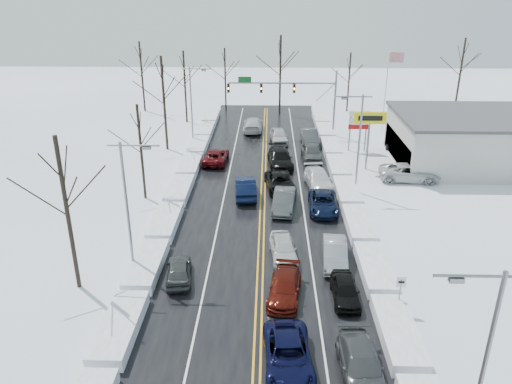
{
  "coord_description": "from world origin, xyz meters",
  "views": [
    {
      "loc": [
        0.49,
        -32.55,
        18.02
      ],
      "look_at": [
        -0.49,
        3.78,
        2.5
      ],
      "focal_mm": 35.0,
      "sensor_mm": 36.0,
      "label": 1
    }
  ],
  "objects_px": {
    "traffic_signal_mast": "(294,92)",
    "tires_plus_sign": "(370,122)",
    "flagpole": "(388,85)",
    "dealership_building": "(494,140)",
    "oncoming_car_0": "(245,196)"
  },
  "relations": [
    {
      "from": "traffic_signal_mast",
      "to": "oncoming_car_0",
      "type": "distance_m",
      "value": 20.62
    },
    {
      "from": "traffic_signal_mast",
      "to": "flagpole",
      "type": "bearing_deg",
      "value": 9.73
    },
    {
      "from": "traffic_signal_mast",
      "to": "dealership_building",
      "type": "xyz_separation_m",
      "value": [
        20.53,
        -9.99,
        -2.82
      ]
    },
    {
      "from": "traffic_signal_mast",
      "to": "oncoming_car_0",
      "type": "bearing_deg",
      "value": -104.68
    },
    {
      "from": "flagpole",
      "to": "oncoming_car_0",
      "type": "xyz_separation_m",
      "value": [
        -16.76,
        -21.24,
        -5.93
      ]
    },
    {
      "from": "traffic_signal_mast",
      "to": "oncoming_car_0",
      "type": "relative_size",
      "value": 2.55
    },
    {
      "from": "tires_plus_sign",
      "to": "dealership_building",
      "type": "bearing_deg",
      "value": 8.47
    },
    {
      "from": "traffic_signal_mast",
      "to": "oncoming_car_0",
      "type": "xyz_separation_m",
      "value": [
        -5.04,
        -19.23,
        -5.48
      ]
    },
    {
      "from": "traffic_signal_mast",
      "to": "oncoming_car_0",
      "type": "height_order",
      "value": "traffic_signal_mast"
    },
    {
      "from": "dealership_building",
      "to": "tires_plus_sign",
      "type": "bearing_deg",
      "value": -171.53
    },
    {
      "from": "traffic_signal_mast",
      "to": "dealership_building",
      "type": "distance_m",
      "value": 23.01
    },
    {
      "from": "flagpole",
      "to": "dealership_building",
      "type": "height_order",
      "value": "flagpole"
    },
    {
      "from": "traffic_signal_mast",
      "to": "tires_plus_sign",
      "type": "bearing_deg",
      "value": -59.54
    },
    {
      "from": "traffic_signal_mast",
      "to": "flagpole",
      "type": "height_order",
      "value": "flagpole"
    },
    {
      "from": "traffic_signal_mast",
      "to": "tires_plus_sign",
      "type": "height_order",
      "value": "traffic_signal_mast"
    }
  ]
}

